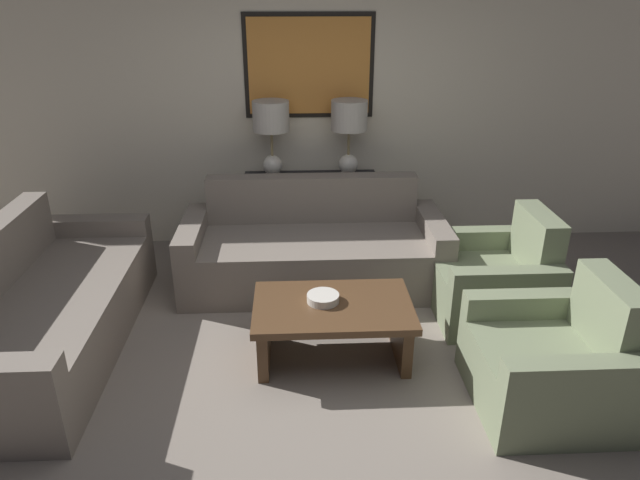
{
  "coord_description": "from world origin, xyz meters",
  "views": [
    {
      "loc": [
        -0.16,
        -2.89,
        2.35
      ],
      "look_at": [
        0.03,
        0.94,
        0.65
      ],
      "focal_mm": 32.0,
      "sensor_mm": 36.0,
      "label": 1
    }
  ],
  "objects_px": {
    "table_lamp_left": "(271,126)",
    "armchair_near_back_wall": "(494,281)",
    "console_table": "(311,213)",
    "coffee_table": "(333,319)",
    "table_lamp_right": "(349,125)",
    "armchair_near_camera": "(552,364)",
    "decorative_bowl": "(323,298)",
    "couch_by_back_wall": "(314,251)",
    "couch_by_side": "(45,311)"
  },
  "relations": [
    {
      "from": "couch_by_back_wall",
      "to": "coffee_table",
      "type": "xyz_separation_m",
      "value": [
        0.09,
        -1.13,
        0.02
      ]
    },
    {
      "from": "decorative_bowl",
      "to": "armchair_near_camera",
      "type": "bearing_deg",
      "value": -22.7
    },
    {
      "from": "table_lamp_right",
      "to": "couch_by_side",
      "type": "xyz_separation_m",
      "value": [
        -2.26,
        -1.61,
        -0.92
      ]
    },
    {
      "from": "couch_by_side",
      "to": "coffee_table",
      "type": "bearing_deg",
      "value": -6.36
    },
    {
      "from": "table_lamp_left",
      "to": "decorative_bowl",
      "type": "xyz_separation_m",
      "value": [
        0.37,
        -1.8,
        -0.76
      ]
    },
    {
      "from": "table_lamp_right",
      "to": "couch_by_back_wall",
      "type": "distance_m",
      "value": 1.21
    },
    {
      "from": "couch_by_back_wall",
      "to": "armchair_near_camera",
      "type": "distance_m",
      "value": 2.16
    },
    {
      "from": "console_table",
      "to": "decorative_bowl",
      "type": "height_order",
      "value": "console_table"
    },
    {
      "from": "decorative_bowl",
      "to": "console_table",
      "type": "bearing_deg",
      "value": 90.68
    },
    {
      "from": "table_lamp_left",
      "to": "armchair_near_back_wall",
      "type": "height_order",
      "value": "table_lamp_left"
    },
    {
      "from": "coffee_table",
      "to": "couch_by_side",
      "type": "bearing_deg",
      "value": 173.64
    },
    {
      "from": "console_table",
      "to": "coffee_table",
      "type": "relative_size",
      "value": 1.17
    },
    {
      "from": "table_lamp_right",
      "to": "armchair_near_camera",
      "type": "height_order",
      "value": "table_lamp_right"
    },
    {
      "from": "console_table",
      "to": "couch_by_side",
      "type": "distance_m",
      "value": 2.5
    },
    {
      "from": "armchair_near_back_wall",
      "to": "console_table",
      "type": "bearing_deg",
      "value": 136.47
    },
    {
      "from": "coffee_table",
      "to": "armchair_near_camera",
      "type": "distance_m",
      "value": 1.39
    },
    {
      "from": "console_table",
      "to": "couch_by_side",
      "type": "xyz_separation_m",
      "value": [
        -1.91,
        -1.61,
        -0.08
      ]
    },
    {
      "from": "table_lamp_left",
      "to": "couch_by_back_wall",
      "type": "relative_size",
      "value": 0.32
    },
    {
      "from": "console_table",
      "to": "decorative_bowl",
      "type": "xyz_separation_m",
      "value": [
        0.02,
        -1.8,
        0.08
      ]
    },
    {
      "from": "table_lamp_right",
      "to": "armchair_near_camera",
      "type": "bearing_deg",
      "value": -66.65
    },
    {
      "from": "coffee_table",
      "to": "decorative_bowl",
      "type": "xyz_separation_m",
      "value": [
        -0.06,
        0.04,
        0.14
      ]
    },
    {
      "from": "table_lamp_left",
      "to": "coffee_table",
      "type": "xyz_separation_m",
      "value": [
        0.44,
        -1.84,
        -0.91
      ]
    },
    {
      "from": "console_table",
      "to": "coffee_table",
      "type": "bearing_deg",
      "value": -87.32
    },
    {
      "from": "couch_by_back_wall",
      "to": "decorative_bowl",
      "type": "distance_m",
      "value": 1.11
    },
    {
      "from": "table_lamp_left",
      "to": "console_table",
      "type": "bearing_deg",
      "value": -0.0
    },
    {
      "from": "table_lamp_left",
      "to": "coffee_table",
      "type": "relative_size",
      "value": 0.66
    },
    {
      "from": "coffee_table",
      "to": "armchair_near_back_wall",
      "type": "bearing_deg",
      "value": 22.39
    },
    {
      "from": "console_table",
      "to": "couch_by_back_wall",
      "type": "xyz_separation_m",
      "value": [
        0.0,
        -0.7,
        -0.08
      ]
    },
    {
      "from": "table_lamp_left",
      "to": "coffee_table",
      "type": "height_order",
      "value": "table_lamp_left"
    },
    {
      "from": "console_table",
      "to": "decorative_bowl",
      "type": "bearing_deg",
      "value": -89.32
    },
    {
      "from": "table_lamp_left",
      "to": "couch_by_back_wall",
      "type": "distance_m",
      "value": 1.21
    },
    {
      "from": "table_lamp_right",
      "to": "coffee_table",
      "type": "height_order",
      "value": "table_lamp_right"
    },
    {
      "from": "table_lamp_left",
      "to": "armchair_near_camera",
      "type": "relative_size",
      "value": 0.81
    },
    {
      "from": "console_table",
      "to": "decorative_bowl",
      "type": "distance_m",
      "value": 1.8
    },
    {
      "from": "couch_by_side",
      "to": "decorative_bowl",
      "type": "distance_m",
      "value": 1.94
    },
    {
      "from": "table_lamp_right",
      "to": "decorative_bowl",
      "type": "xyz_separation_m",
      "value": [
        -0.33,
        -1.8,
        -0.76
      ]
    },
    {
      "from": "couch_by_side",
      "to": "armchair_near_camera",
      "type": "distance_m",
      "value": 3.37
    },
    {
      "from": "coffee_table",
      "to": "table_lamp_right",
      "type": "bearing_deg",
      "value": 81.74
    },
    {
      "from": "coffee_table",
      "to": "armchair_near_camera",
      "type": "bearing_deg",
      "value": -22.39
    },
    {
      "from": "table_lamp_left",
      "to": "armchair_near_back_wall",
      "type": "bearing_deg",
      "value": -37.09
    },
    {
      "from": "table_lamp_right",
      "to": "armchair_near_camera",
      "type": "distance_m",
      "value": 2.74
    },
    {
      "from": "coffee_table",
      "to": "decorative_bowl",
      "type": "distance_m",
      "value": 0.16
    },
    {
      "from": "couch_by_back_wall",
      "to": "couch_by_side",
      "type": "relative_size",
      "value": 1.0
    },
    {
      "from": "console_table",
      "to": "table_lamp_left",
      "type": "bearing_deg",
      "value": 180.0
    },
    {
      "from": "armchair_near_camera",
      "to": "table_lamp_right",
      "type": "bearing_deg",
      "value": 113.35
    },
    {
      "from": "console_table",
      "to": "table_lamp_right",
      "type": "height_order",
      "value": "table_lamp_right"
    },
    {
      "from": "table_lamp_left",
      "to": "armchair_near_back_wall",
      "type": "xyz_separation_m",
      "value": [
        1.73,
        -1.31,
        -0.93
      ]
    },
    {
      "from": "table_lamp_left",
      "to": "couch_by_side",
      "type": "distance_m",
      "value": 2.42
    },
    {
      "from": "table_lamp_left",
      "to": "armchair_near_camera",
      "type": "height_order",
      "value": "table_lamp_left"
    },
    {
      "from": "couch_by_back_wall",
      "to": "armchair_near_back_wall",
      "type": "relative_size",
      "value": 2.53
    }
  ]
}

